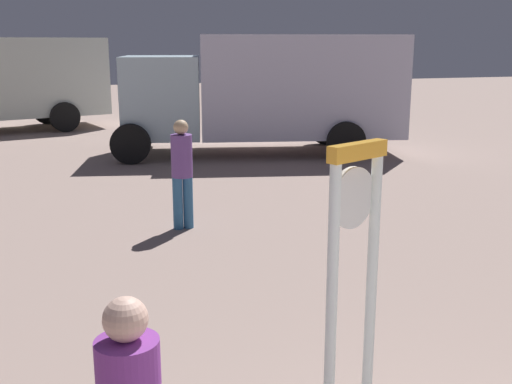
# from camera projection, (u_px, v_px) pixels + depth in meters

# --- Properties ---
(standing_clock) EXTENTS (0.46, 0.26, 2.09)m
(standing_clock) POSITION_uv_depth(u_px,v_px,m) (352.00, 271.00, 3.86)
(standing_clock) COLOR white
(standing_clock) RESTS_ON ground_plane
(person_distant) EXTENTS (0.31, 0.31, 1.60)m
(person_distant) POSITION_uv_depth(u_px,v_px,m) (182.00, 169.00, 8.93)
(person_distant) COLOR teal
(person_distant) RESTS_ON ground_plane
(box_truck_near) EXTENTS (7.22, 3.94, 2.84)m
(box_truck_near) POSITION_uv_depth(u_px,v_px,m) (269.00, 89.00, 15.03)
(box_truck_near) COLOR silver
(box_truck_near) RESTS_ON ground_plane
(box_truck_far) EXTENTS (6.52, 3.73, 2.80)m
(box_truck_far) POSITION_uv_depth(u_px,v_px,m) (8.00, 80.00, 18.86)
(box_truck_far) COLOR silver
(box_truck_far) RESTS_ON ground_plane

